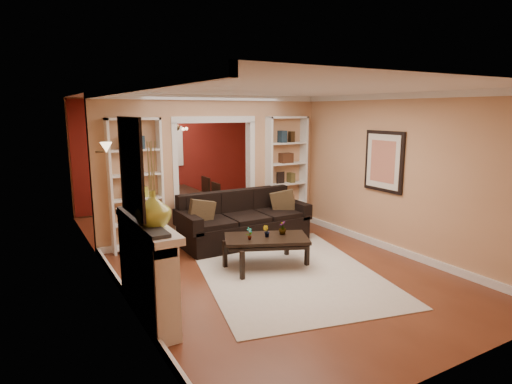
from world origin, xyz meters
TOP-DOWN VIEW (x-y plane):
  - floor at (0.00, 0.00)m, footprint 8.00×8.00m
  - ceiling at (0.00, 0.00)m, footprint 8.00×8.00m
  - wall_back at (0.00, 4.00)m, footprint 8.00×0.00m
  - wall_front at (0.00, -4.00)m, footprint 8.00×0.00m
  - wall_left at (-2.25, 0.00)m, footprint 0.00×8.00m
  - wall_right at (2.25, 0.00)m, footprint 0.00×8.00m
  - partition_wall at (0.00, 1.20)m, footprint 4.50×0.15m
  - red_back_panel at (0.00, 3.97)m, footprint 4.44×0.04m
  - dining_window at (0.00, 3.93)m, footprint 0.78×0.03m
  - area_rug at (0.12, -1.15)m, footprint 3.20×3.96m
  - sofa at (0.25, 0.45)m, footprint 2.39×1.03m
  - pillow_left at (-0.60, 0.43)m, footprint 0.44×0.13m
  - pillow_right at (1.09, 0.43)m, footprint 0.45×0.34m
  - coffee_table at (-0.05, -0.81)m, footprint 1.45×1.15m
  - plant_left at (-0.34, -0.81)m, footprint 0.12×0.10m
  - plant_center at (-0.05, -0.81)m, footprint 0.13×0.13m
  - plant_right at (0.25, -0.81)m, footprint 0.16×0.16m
  - bookshelf_left at (-1.55, 1.03)m, footprint 0.90×0.30m
  - bookshelf_right at (1.55, 1.03)m, footprint 0.90×0.30m
  - fireplace at (-2.09, -1.50)m, footprint 0.32×1.70m
  - vase at (-2.09, -1.80)m, footprint 0.50×0.50m
  - mirror at (-2.23, -1.50)m, footprint 0.03×0.95m
  - wall_sconce at (-2.15, 0.55)m, footprint 0.18×0.18m
  - framed_art at (2.21, -1.00)m, footprint 0.04×0.85m
  - dining_table at (-0.15, 2.79)m, footprint 1.76×0.98m
  - dining_chair_nw at (-0.70, 2.49)m, footprint 0.50×0.50m
  - dining_chair_ne at (0.40, 2.49)m, footprint 0.50×0.50m
  - dining_chair_sw at (-0.70, 3.09)m, footprint 0.57×0.57m
  - dining_chair_se at (0.40, 3.09)m, footprint 0.55×0.55m
  - chandelier at (0.00, 2.70)m, footprint 0.50×0.50m

SIDE VIEW (x-z plane):
  - floor at x=0.00m, z-range 0.00..0.00m
  - area_rug at x=0.12m, z-range 0.00..0.01m
  - coffee_table at x=-0.05m, z-range 0.00..0.48m
  - dining_table at x=-0.15m, z-range 0.00..0.62m
  - dining_chair_ne at x=0.40m, z-range 0.00..0.83m
  - dining_chair_se at x=0.40m, z-range 0.00..0.88m
  - dining_chair_nw at x=-0.70m, z-range 0.00..0.93m
  - sofa at x=0.25m, z-range 0.00..0.93m
  - dining_chair_sw at x=-0.70m, z-range 0.00..0.95m
  - plant_center at x=-0.05m, z-range 0.48..0.66m
  - fireplace at x=-2.09m, z-range 0.00..1.16m
  - plant_left at x=-0.34m, z-range 0.48..0.68m
  - plant_right at x=0.25m, z-range 0.48..0.70m
  - pillow_left at x=-0.60m, z-range 0.46..0.90m
  - pillow_right at x=1.09m, z-range 0.46..0.90m
  - bookshelf_left at x=-1.55m, z-range 0.00..2.30m
  - bookshelf_right at x=1.55m, z-range 0.00..2.30m
  - red_back_panel at x=0.00m, z-range 0.00..2.64m
  - wall_back at x=0.00m, z-range -2.65..5.35m
  - wall_front at x=0.00m, z-range -2.65..5.35m
  - wall_left at x=-2.25m, z-range -2.65..5.35m
  - wall_right at x=2.25m, z-range -2.65..5.35m
  - partition_wall at x=0.00m, z-range 0.00..2.70m
  - vase at x=-2.09m, z-range 1.16..1.57m
  - dining_window at x=0.00m, z-range 1.06..2.04m
  - framed_art at x=2.21m, z-range 1.02..2.08m
  - mirror at x=-2.23m, z-range 1.25..2.35m
  - wall_sconce at x=-2.15m, z-range 1.72..1.94m
  - chandelier at x=0.00m, z-range 1.87..2.17m
  - ceiling at x=0.00m, z-range 2.70..2.70m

